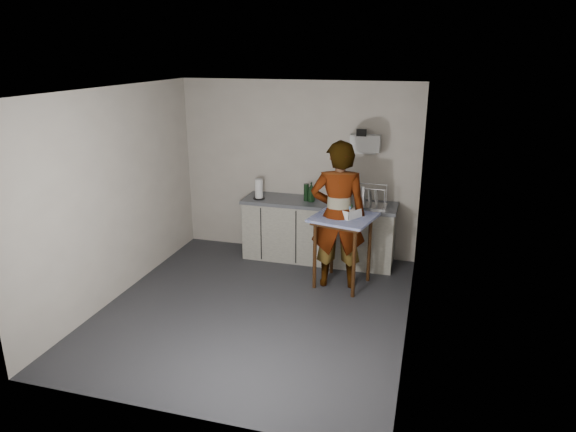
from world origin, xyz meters
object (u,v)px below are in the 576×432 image
(kitchen_counter, at_px, (319,233))
(dark_bottle, at_px, (306,192))
(soap_bottle, at_px, (311,192))
(bakery_box, at_px, (348,209))
(side_table, at_px, (343,225))
(dish_rack, at_px, (371,202))
(soda_can, at_px, (311,197))
(paper_towel, at_px, (259,189))
(standing_man, at_px, (338,215))

(kitchen_counter, bearing_deg, dark_bottle, -175.85)
(soap_bottle, bearing_deg, bakery_box, -46.00)
(side_table, bearing_deg, dark_bottle, 146.06)
(dark_bottle, relative_size, dish_rack, 0.59)
(kitchen_counter, distance_m, side_table, 0.98)
(side_table, relative_size, soda_can, 8.02)
(dish_rack, bearing_deg, side_table, -110.31)
(soda_can, xyz_separation_m, bakery_box, (0.65, -0.68, 0.08))
(dark_bottle, bearing_deg, dish_rack, -2.11)
(dark_bottle, bearing_deg, soda_can, -12.46)
(paper_towel, bearing_deg, dark_bottle, 7.22)
(kitchen_counter, bearing_deg, soda_can, -164.19)
(side_table, distance_m, bakery_box, 0.22)
(standing_man, bearing_deg, soda_can, -65.22)
(dark_bottle, bearing_deg, side_table, -47.09)
(soda_can, xyz_separation_m, dish_rack, (0.86, -0.02, 0.01))
(soda_can, bearing_deg, soap_bottle, -90.16)
(standing_man, distance_m, dish_rack, 0.80)
(dish_rack, distance_m, bakery_box, 0.70)
(bakery_box, bearing_deg, dark_bottle, 168.33)
(standing_man, bearing_deg, dish_rack, -124.66)
(kitchen_counter, distance_m, paper_towel, 1.09)
(soap_bottle, height_order, dish_rack, dish_rack)
(standing_man, distance_m, soda_can, 0.92)
(standing_man, distance_m, bakery_box, 0.15)
(soda_can, distance_m, bakery_box, 0.95)
(soap_bottle, bearing_deg, dish_rack, -0.76)
(kitchen_counter, xyz_separation_m, dark_bottle, (-0.19, -0.01, 0.61))
(standing_man, bearing_deg, kitchen_counter, -72.28)
(kitchen_counter, distance_m, standing_man, 1.04)
(standing_man, bearing_deg, paper_towel, -38.08)
(soap_bottle, distance_m, soda_can, 0.08)
(soda_can, xyz_separation_m, paper_towel, (-0.77, -0.07, 0.08))
(dish_rack, relative_size, bakery_box, 1.09)
(kitchen_counter, xyz_separation_m, paper_towel, (-0.88, -0.10, 0.62))
(soda_can, bearing_deg, bakery_box, -46.23)
(soap_bottle, distance_m, paper_towel, 0.78)
(side_table, xyz_separation_m, paper_towel, (-1.37, 0.64, 0.21))
(kitchen_counter, height_order, bakery_box, bakery_box)
(kitchen_counter, xyz_separation_m, soda_can, (-0.11, -0.03, 0.54))
(kitchen_counter, distance_m, soap_bottle, 0.64)
(paper_towel, bearing_deg, dish_rack, 1.87)
(side_table, distance_m, dark_bottle, 1.02)
(dish_rack, bearing_deg, paper_towel, -178.13)
(bakery_box, bearing_deg, paper_towel, -171.21)
(dark_bottle, bearing_deg, standing_man, -51.35)
(kitchen_counter, height_order, standing_man, standing_man)
(side_table, distance_m, standing_man, 0.16)
(side_table, xyz_separation_m, dark_bottle, (-0.68, 0.73, 0.20))
(soap_bottle, bearing_deg, soda_can, 89.84)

